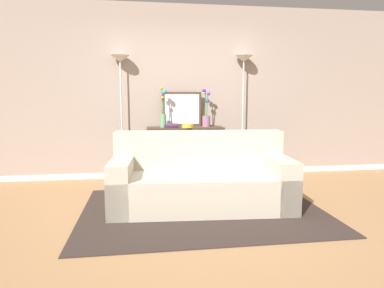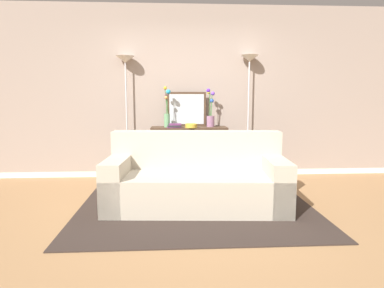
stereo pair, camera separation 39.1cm
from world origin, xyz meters
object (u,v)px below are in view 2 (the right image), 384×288
object	(u,v)px
floor_lamp_right	(249,82)
vase_short_flowers	(211,114)
vase_tall_flowers	(167,112)
book_stack	(175,126)
couch	(196,181)
console_table	(189,144)
wall_mirror	(187,109)
book_row_under_console	(169,176)
floor_lamp_left	(126,83)
fruit_bowl	(191,126)

from	to	relation	value
floor_lamp_right	vase_short_flowers	xyz separation A→B (m)	(-0.61, -0.07, -0.50)
vase_tall_flowers	vase_short_flowers	world-z (taller)	vase_tall_flowers
vase_short_flowers	book_stack	world-z (taller)	vase_short_flowers
floor_lamp_right	vase_short_flowers	bearing A→B (deg)	-173.22
couch	floor_lamp_right	world-z (taller)	floor_lamp_right
console_table	vase_short_flowers	xyz separation A→B (m)	(0.34, 0.04, 0.47)
wall_mirror	book_stack	bearing A→B (deg)	-126.19
book_row_under_console	floor_lamp_right	bearing A→B (deg)	5.04
console_table	wall_mirror	world-z (taller)	wall_mirror
book_stack	book_row_under_console	size ratio (longest dim) A/B	0.74
console_table	floor_lamp_left	bearing A→B (deg)	173.38
couch	floor_lamp_left	xyz separation A→B (m)	(-0.99, 1.45, 1.20)
couch	floor_lamp_left	bearing A→B (deg)	124.44
floor_lamp_right	fruit_bowl	world-z (taller)	floor_lamp_right
console_table	book_row_under_console	world-z (taller)	console_table
vase_tall_flowers	book_row_under_console	distance (m)	1.02
fruit_bowl	floor_lamp_right	bearing A→B (deg)	13.80
couch	fruit_bowl	bearing A→B (deg)	89.61
book_row_under_console	vase_short_flowers	bearing A→B (deg)	3.43
couch	vase_tall_flowers	size ratio (longest dim) A/B	3.42
couch	vase_short_flowers	size ratio (longest dim) A/B	3.60
floor_lamp_left	vase_short_flowers	xyz separation A→B (m)	(1.31, -0.07, -0.47)
floor_lamp_right	wall_mirror	distance (m)	1.07
floor_lamp_right	vase_tall_flowers	bearing A→B (deg)	-174.18
vase_tall_flowers	fruit_bowl	world-z (taller)	vase_tall_flowers
wall_mirror	floor_lamp_right	bearing A→B (deg)	-2.34
book_stack	couch	bearing A→B (deg)	-78.72
fruit_bowl	book_row_under_console	xyz separation A→B (m)	(-0.35, 0.12, -0.81)
fruit_bowl	book_stack	world-z (taller)	book_stack
book_stack	book_row_under_console	world-z (taller)	book_stack
floor_lamp_left	book_row_under_console	size ratio (longest dim) A/B	6.14
vase_short_flowers	fruit_bowl	world-z (taller)	vase_short_flowers
floor_lamp_left	book_stack	distance (m)	1.01
couch	vase_tall_flowers	distance (m)	1.56
console_table	floor_lamp_left	size ratio (longest dim) A/B	0.61
couch	book_stack	bearing A→B (deg)	101.28
vase_tall_flowers	book_row_under_console	size ratio (longest dim) A/B	2.00
couch	wall_mirror	size ratio (longest dim) A/B	3.46
book_stack	floor_lamp_right	bearing A→B (deg)	10.80
console_table	wall_mirror	xyz separation A→B (m)	(-0.03, 0.15, 0.54)
floor_lamp_left	floor_lamp_right	size ratio (longest dim) A/B	0.99
floor_lamp_left	wall_mirror	distance (m)	1.03
console_table	book_stack	world-z (taller)	book_stack
floor_lamp_left	floor_lamp_right	world-z (taller)	floor_lamp_right
fruit_bowl	vase_short_flowers	bearing A→B (deg)	26.30
console_table	floor_lamp_right	bearing A→B (deg)	6.73
wall_mirror	vase_tall_flowers	world-z (taller)	vase_tall_flowers
couch	vase_short_flowers	distance (m)	1.58
console_table	floor_lamp_right	world-z (taller)	floor_lamp_right
floor_lamp_right	fruit_bowl	bearing A→B (deg)	-166.20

